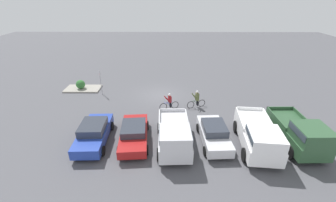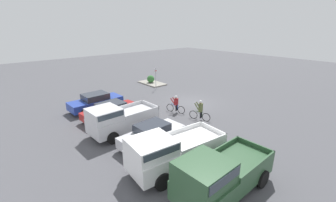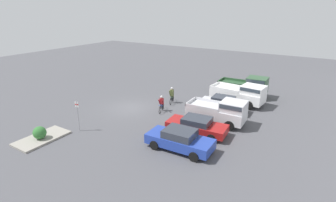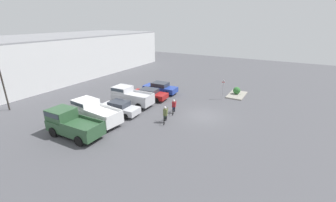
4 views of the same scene
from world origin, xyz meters
TOP-DOWN VIEW (x-y plane):
  - ground_plane at (0.00, 0.00)m, footprint 80.00×80.00m
  - pickup_truck_0 at (-9.64, 8.55)m, footprint 2.39×5.17m
  - pickup_truck_1 at (-6.79, 8.80)m, footprint 2.70×5.48m
  - sedan_0 at (-4.03, 7.97)m, footprint 2.07×4.44m
  - pickup_truck_2 at (-1.24, 8.77)m, footprint 2.41×4.93m
  - sedan_1 at (1.57, 7.96)m, footprint 2.29×4.78m
  - sedan_2 at (4.37, 8.03)m, footprint 2.14×4.72m
  - cyclist_0 at (-0.91, 3.07)m, footprint 1.73×0.67m
  - cyclist_1 at (-3.39, 2.70)m, footprint 1.73×0.67m
  - fire_lane_sign at (6.09, -0.15)m, footprint 0.09×0.30m
  - curb_island at (8.54, -1.43)m, footprint 3.73×2.06m
  - shrub at (8.70, -1.33)m, footprint 0.95×0.95m

SIDE VIEW (x-z plane):
  - ground_plane at x=0.00m, z-range 0.00..0.00m
  - curb_island at x=8.54m, z-range 0.00..0.15m
  - shrub at x=8.70m, z-range 0.15..1.10m
  - sedan_1 at x=1.57m, z-range 0.02..1.35m
  - sedan_0 at x=-4.03m, z-range 0.00..1.42m
  - sedan_2 at x=4.37m, z-range 0.00..1.50m
  - cyclist_0 at x=-0.91m, z-range -0.02..1.55m
  - cyclist_1 at x=-3.39m, z-range -0.02..1.68m
  - pickup_truck_2 at x=-1.24m, z-range 0.04..2.17m
  - pickup_truck_1 at x=-6.79m, z-range 0.06..2.18m
  - pickup_truck_0 at x=-9.64m, z-range 0.04..2.28m
  - fire_lane_sign at x=6.09m, z-range 0.26..2.82m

